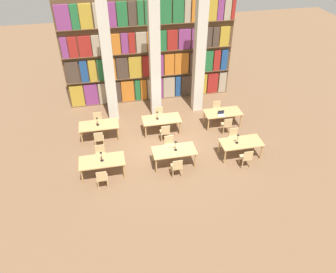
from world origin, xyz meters
name	(u,v)px	position (x,y,z in m)	size (l,w,h in m)	color
ground_plane	(167,147)	(0.00, 0.00, 0.00)	(40.00, 40.00, 0.00)	brown
bookshelf_bank	(150,54)	(-0.02, 4.55, 2.64)	(8.89, 0.35, 5.50)	brown
pillar_left	(108,63)	(-2.21, 3.02, 3.00)	(0.50, 0.50, 6.00)	beige
pillar_center	(155,59)	(0.00, 3.02, 3.00)	(0.50, 0.50, 6.00)	beige
pillar_right	(199,55)	(2.21, 3.02, 3.00)	(0.50, 0.50, 6.00)	beige
reading_table_0	(102,162)	(-2.93, -1.28, 0.67)	(1.80, 0.89, 0.75)	tan
chair_0	(102,178)	(-2.98, -2.01, 0.49)	(0.42, 0.40, 0.90)	tan
chair_1	(101,154)	(-2.98, -0.55, 0.49)	(0.42, 0.40, 0.90)	tan
desk_lamp_0	(101,155)	(-2.92, -1.29, 1.07)	(0.14, 0.14, 0.46)	black
reading_table_1	(174,152)	(0.04, -1.22, 0.67)	(1.80, 0.89, 0.75)	tan
chair_2	(177,167)	(-0.01, -1.95, 0.49)	(0.42, 0.40, 0.90)	tan
chair_3	(169,145)	(-0.01, -0.50, 0.49)	(0.42, 0.40, 0.90)	tan
desk_lamp_1	(176,144)	(0.10, -1.23, 1.08)	(0.14, 0.14, 0.49)	black
reading_table_2	(241,144)	(2.97, -1.25, 0.67)	(1.80, 0.89, 0.75)	tan
chair_4	(246,158)	(2.94, -1.97, 0.49)	(0.42, 0.40, 0.90)	tan
chair_5	(234,137)	(2.94, -0.52, 0.49)	(0.42, 0.40, 0.90)	tan
desk_lamp_2	(238,137)	(2.76, -1.27, 1.07)	(0.14, 0.14, 0.47)	black
reading_table_3	(99,126)	(-2.96, 1.32, 0.67)	(1.80, 0.89, 0.75)	tan
chair_6	(99,139)	(-3.01, 0.59, 0.49)	(0.42, 0.40, 0.90)	tan
chair_7	(98,121)	(-3.01, 2.05, 0.49)	(0.42, 0.40, 0.90)	tan
desk_lamp_3	(97,120)	(-3.00, 1.30, 1.04)	(0.14, 0.14, 0.43)	black
reading_table_4	(162,120)	(-0.04, 1.22, 0.67)	(1.80, 0.89, 0.75)	tan
chair_8	(165,132)	(-0.01, 0.49, 0.49)	(0.42, 0.40, 0.90)	tan
chair_9	(159,115)	(-0.01, 1.95, 0.49)	(0.42, 0.40, 0.90)	tan
desk_lamp_4	(157,114)	(-0.23, 1.25, 1.05)	(0.14, 0.14, 0.44)	black
reading_table_5	(223,114)	(3.01, 1.22, 0.67)	(1.80, 0.89, 0.75)	tan
chair_10	(227,125)	(2.97, 0.49, 0.49)	(0.42, 0.40, 0.90)	tan
chair_11	(217,109)	(2.97, 1.94, 0.49)	(0.42, 0.40, 0.90)	tan
laptop	(221,114)	(2.83, 0.97, 0.79)	(0.32, 0.22, 0.21)	silver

